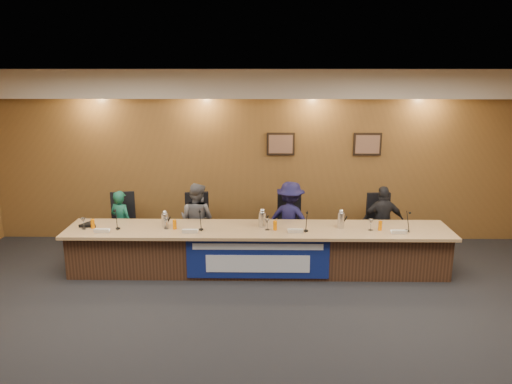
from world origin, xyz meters
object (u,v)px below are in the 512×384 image
banner (258,259)px  speakerphone (89,225)px  dais_body (258,251)px  office_chair_c (290,228)px  office_chair_d (381,229)px  carafe_right (341,220)px  office_chair_a (123,227)px  panelist_a (121,223)px  panelist_c (290,220)px  panelist_d (383,222)px  carafe_left (165,220)px  carafe_mid (262,219)px  office_chair_b (198,228)px  panelist_b (197,220)px

banner → speakerphone: bearing=171.0°
dais_body → speakerphone: speakerphone is taller
banner → office_chair_c: 1.31m
banner → office_chair_d: size_ratio=4.58×
office_chair_d → speakerphone: speakerphone is taller
dais_body → carafe_right: 1.42m
speakerphone → office_chair_a: bearing=66.0°
panelist_a → speakerphone: panelist_a is taller
panelist_c → carafe_right: bearing=159.3°
panelist_d → office_chair_d: 0.18m
panelist_c → carafe_left: bearing=39.4°
office_chair_d → carafe_mid: bearing=-165.7°
office_chair_a → speakerphone: (-0.33, -0.75, 0.30)m
office_chair_a → office_chair_b: size_ratio=1.00×
banner → office_chair_c: size_ratio=4.58×
panelist_c → dais_body: bearing=71.7°
panelist_c → office_chair_d: size_ratio=2.79×
dais_body → office_chair_a: size_ratio=12.50×
panelist_b → panelist_c: bearing=-157.4°
office_chair_d → carafe_left: 3.74m
panelist_a → office_chair_b: size_ratio=2.45×
banner → office_chair_c: bearing=65.0°
office_chair_a → office_chair_b: bearing=-11.5°
office_chair_a → office_chair_c: size_ratio=1.00×
office_chair_b → speakerphone: size_ratio=1.50×
carafe_mid → carafe_right: bearing=-2.5°
dais_body → banner: (0.00, -0.41, 0.03)m
office_chair_b → speakerphone: 1.84m
panelist_b → carafe_mid: (1.14, -0.63, 0.21)m
office_chair_b → carafe_left: 0.95m
office_chair_b → office_chair_c: size_ratio=1.00×
panelist_a → office_chair_b: bearing=-151.4°
dais_body → panelist_d: size_ratio=4.73×
banner → office_chair_b: size_ratio=4.58×
carafe_mid → speakerphone: bearing=-179.6°
panelist_a → carafe_mid: (2.46, -0.63, 0.28)m
office_chair_b → panelist_d: bearing=-11.4°
panelist_a → carafe_left: (0.90, -0.67, 0.27)m
panelist_a → panelist_b: bearing=-155.7°
panelist_d → office_chair_c: (-1.60, 0.10, -0.15)m
panelist_b → office_chair_d: (3.22, 0.10, -0.18)m
office_chair_b → speakerphone: (-1.66, -0.75, 0.30)m
panelist_a → office_chair_d: 4.55m
office_chair_b → carafe_mid: size_ratio=2.00×
carafe_left → speakerphone: (-1.24, 0.02, -0.08)m
speakerphone → banner: bearing=-9.0°
panelist_b → panelist_d: 3.22m
panelist_b → office_chair_c: (1.62, 0.10, -0.18)m
dais_body → carafe_mid: size_ratio=24.94×
office_chair_c → speakerphone: 3.38m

